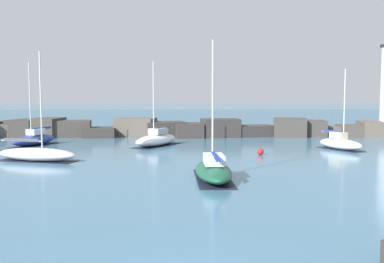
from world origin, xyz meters
TOP-DOWN VIEW (x-y plane):
  - open_sea_beyond at (0.00, 106.07)m, footprint 400.00×116.00m
  - breakwater_jetty at (-1.78, 46.08)m, footprint 68.15×6.75m
  - sailboat_moored_0 at (2.05, 16.68)m, footprint 2.40×7.14m
  - sailboat_moored_1 at (-11.90, 24.74)m, footprint 7.32×3.91m
  - sailboat_moored_2 at (15.93, 31.56)m, footprint 3.83×5.56m
  - sailboat_moored_4 at (-2.61, 35.43)m, footprint 5.48×7.35m
  - sailboat_moored_5 at (-15.93, 36.21)m, footprint 4.21×6.74m
  - mooring_buoy_orange_near at (7.22, 27.88)m, footprint 0.61×0.61m

SIDE VIEW (x-z plane):
  - open_sea_beyond at x=0.00m, z-range 0.00..0.01m
  - mooring_buoy_orange_near at x=7.22m, z-range -0.10..0.71m
  - sailboat_moored_1 at x=-11.90m, z-range -3.90..5.05m
  - sailboat_moored_0 at x=2.05m, z-range -3.87..5.07m
  - sailboat_moored_2 at x=15.93m, z-range -3.34..4.66m
  - sailboat_moored_5 at x=-15.93m, z-range -3.79..5.13m
  - sailboat_moored_4 at x=-2.61m, z-range -3.76..5.19m
  - breakwater_jetty at x=-1.78m, z-range -0.23..2.26m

